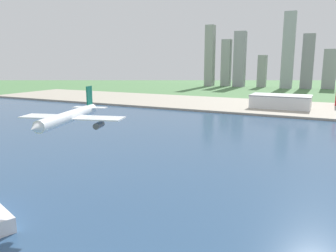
{
  "coord_description": "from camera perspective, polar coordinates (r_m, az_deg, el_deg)",
  "views": [
    {
      "loc": [
        72.53,
        63.1,
        58.76
      ],
      "look_at": [
        -14.88,
        242.37,
        19.0
      ],
      "focal_mm": 35.18,
      "sensor_mm": 36.0,
      "label": 1
    }
  ],
  "objects": [
    {
      "name": "ground_plane",
      "position": [
        254.62,
        8.73,
        -2.2
      ],
      "size": [
        2400.0,
        2400.0,
        0.0
      ],
      "primitive_type": "plane",
      "color": "#4E7D4A"
    },
    {
      "name": "water_bay",
      "position": [
        199.99,
        3.56,
        -5.81
      ],
      "size": [
        840.0,
        360.0,
        0.15
      ],
      "primitive_type": "cube",
      "color": "#2D4C70",
      "rests_on": "ground"
    },
    {
      "name": "industrial_pier",
      "position": [
        436.82,
        16.23,
        3.26
      ],
      "size": [
        840.0,
        140.0,
        2.5
      ],
      "primitive_type": "cube",
      "color": "#A79E8E",
      "rests_on": "ground"
    },
    {
      "name": "airplane_landing",
      "position": [
        124.6,
        -16.78,
        1.49
      ],
      "size": [
        39.74,
        44.95,
        13.82
      ],
      "color": "silver"
    },
    {
      "name": "warehouse_main",
      "position": [
        421.01,
        18.91,
        4.07
      ],
      "size": [
        69.4,
        38.5,
        15.7
      ],
      "color": "white",
      "rests_on": "industrial_pier"
    },
    {
      "name": "distant_skyline",
      "position": [
        767.53,
        16.29,
        10.84
      ],
      "size": [
        274.38,
        57.03,
        158.41
      ],
      "color": "#949894",
      "rests_on": "ground"
    }
  ]
}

